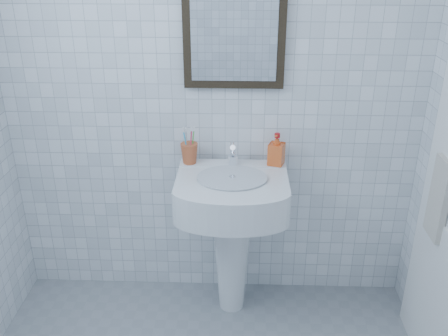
{
  "coord_description": "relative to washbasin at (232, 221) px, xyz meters",
  "views": [
    {
      "loc": [
        0.15,
        -1.28,
        1.92
      ],
      "look_at": [
        0.08,
        0.86,
        0.94
      ],
      "focal_mm": 40.0,
      "sensor_mm": 36.0,
      "label": 1
    }
  ],
  "objects": [
    {
      "name": "hand_towel",
      "position": [
        0.93,
        -0.27,
        0.29
      ],
      "size": [
        0.03,
        0.16,
        0.38
      ],
      "primitive_type": "cube",
      "color": "beige",
      "rests_on": "towel_ring"
    },
    {
      "name": "faucet",
      "position": [
        -0.0,
        0.1,
        0.33
      ],
      "size": [
        0.05,
        0.12,
        0.13
      ],
      "color": "white",
      "rests_on": "washbasin"
    },
    {
      "name": "soap_dispenser",
      "position": [
        0.23,
        0.12,
        0.36
      ],
      "size": [
        0.1,
        0.1,
        0.17
      ],
      "primitive_type": "imported",
      "rotation": [
        0.0,
        0.0,
        -0.33
      ],
      "color": "red",
      "rests_on": "washbasin"
    },
    {
      "name": "wall_mirror",
      "position": [
        0.0,
        0.19,
        0.97
      ],
      "size": [
        0.5,
        0.04,
        0.62
      ],
      "color": "black",
      "rests_on": "wall_back"
    },
    {
      "name": "wall_back",
      "position": [
        -0.11,
        0.21,
        0.67
      ],
      "size": [
        2.2,
        0.02,
        2.5
      ],
      "primitive_type": "cube",
      "color": "white",
      "rests_on": "ground"
    },
    {
      "name": "washbasin",
      "position": [
        0.0,
        0.0,
        0.0
      ],
      "size": [
        0.56,
        0.41,
        0.86
      ],
      "color": "white",
      "rests_on": "ground"
    },
    {
      "name": "toothbrush_cup",
      "position": [
        -0.23,
        0.12,
        0.33
      ],
      "size": [
        0.12,
        0.12,
        0.11
      ],
      "primitive_type": null,
      "rotation": [
        0.0,
        0.0,
        0.4
      ],
      "color": "#BE542D",
      "rests_on": "washbasin"
    }
  ]
}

